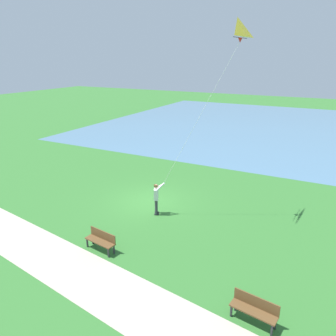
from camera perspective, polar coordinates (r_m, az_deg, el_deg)
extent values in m
plane|color=#33702D|center=(19.23, -3.42, -5.87)|extent=(120.00, 120.00, 0.00)
cube|color=teal|center=(41.76, 20.18, 6.64)|extent=(36.00, 44.00, 0.01)
cube|color=#B7AD99|center=(13.21, -12.45, -19.08)|extent=(7.01, 32.01, 0.02)
cube|color=#232328|center=(17.84, -1.97, -7.81)|extent=(0.20, 0.26, 0.06)
cylinder|color=#383842|center=(17.66, -2.05, -6.60)|extent=(0.14, 0.14, 0.82)
cube|color=#232328|center=(17.63, -2.02, -8.16)|extent=(0.20, 0.26, 0.06)
cylinder|color=#383842|center=(17.44, -2.10, -6.93)|extent=(0.14, 0.14, 0.82)
cube|color=white|center=(17.25, -2.10, -4.64)|extent=(0.46, 0.37, 0.60)
sphere|color=tan|center=(17.07, -2.12, -3.22)|extent=(0.22, 0.22, 0.22)
ellipsoid|color=#4C3319|center=(17.06, -2.17, -3.10)|extent=(0.30, 0.30, 0.13)
cylinder|color=white|center=(17.15, -1.36, -3.15)|extent=(0.12, 0.56, 0.43)
cylinder|color=white|center=(16.98, -1.39, -3.37)|extent=(0.51, 0.39, 0.43)
sphere|color=tan|center=(17.01, -0.85, -2.86)|extent=(0.10, 0.10, 0.10)
pyramid|color=yellow|center=(16.17, 12.01, 22.96)|extent=(1.73, 0.62, 0.86)
cone|color=red|center=(16.07, 12.58, 21.09)|extent=(0.22, 0.22, 0.22)
cylinder|color=black|center=(16.07, 12.61, 21.48)|extent=(1.60, 0.19, 0.02)
cylinder|color=silver|center=(16.07, 5.44, 8.74)|extent=(1.57, 3.17, 6.99)
cube|color=brown|center=(14.77, -11.88, -12.50)|extent=(0.65, 1.55, 0.05)
cube|color=brown|center=(14.76, -11.39, -11.47)|extent=(0.26, 1.49, 0.40)
cube|color=#2D2D33|center=(14.37, -10.43, -14.42)|extent=(0.07, 0.07, 0.45)
cube|color=#2D2D33|center=(14.55, -9.50, -13.90)|extent=(0.07, 0.07, 0.45)
cube|color=#2D2D33|center=(15.24, -14.03, -12.60)|extent=(0.07, 0.07, 0.45)
cube|color=#2D2D33|center=(15.41, -13.11, -12.14)|extent=(0.07, 0.07, 0.45)
cube|color=brown|center=(11.51, 14.80, -23.17)|extent=(0.65, 1.55, 0.05)
cube|color=brown|center=(11.50, 15.28, -21.77)|extent=(0.26, 1.49, 0.40)
cube|color=#2D2D33|center=(11.41, 17.81, -25.48)|extent=(0.07, 0.07, 0.45)
cube|color=#2D2D33|center=(11.64, 18.37, -24.49)|extent=(0.07, 0.07, 0.45)
cube|color=#2D2D33|center=(11.71, 11.08, -23.41)|extent=(0.07, 0.07, 0.45)
cube|color=#2D2D33|center=(11.94, 11.79, -22.51)|extent=(0.07, 0.07, 0.45)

